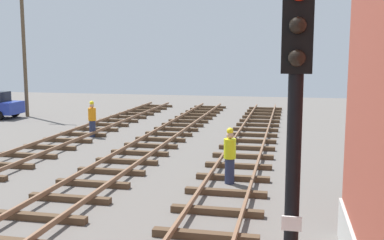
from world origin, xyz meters
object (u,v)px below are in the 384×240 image
(track_worker_foreground, at_px, (230,156))
(track_worker_distant, at_px, (92,119))
(signal_mast, at_px, (294,139))
(utility_pole_far, at_px, (24,47))

(track_worker_foreground, height_order, track_worker_distant, same)
(signal_mast, xyz_separation_m, track_worker_distant, (-9.99, 16.29, -2.29))
(track_worker_foreground, bearing_deg, track_worker_distant, 138.36)
(utility_pole_far, bearing_deg, track_worker_foreground, -40.77)
(signal_mast, bearing_deg, track_worker_foreground, 101.99)
(signal_mast, distance_m, track_worker_distant, 19.25)
(signal_mast, distance_m, utility_pole_far, 28.77)
(signal_mast, distance_m, track_worker_foreground, 9.61)
(signal_mast, relative_size, track_worker_foreground, 2.73)
(utility_pole_far, distance_m, track_worker_distant, 10.67)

